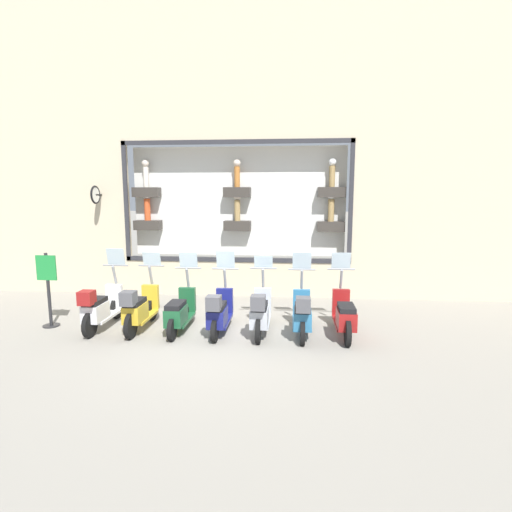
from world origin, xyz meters
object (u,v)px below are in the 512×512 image
scooter_silver_2 (260,313)px  scooter_green_4 (180,312)px  scooter_red_0 (344,316)px  scooter_yellow_5 (139,309)px  shop_sign_post (48,287)px  scooter_navy_3 (219,312)px  scooter_teal_1 (302,314)px  scooter_white_6 (100,308)px

scooter_silver_2 → scooter_green_4: 1.73m
scooter_red_0 → scooter_yellow_5: (-0.06, 4.33, 0.04)m
scooter_red_0 → scooter_green_4: size_ratio=1.01×
scooter_green_4 → shop_sign_post: bearing=89.0°
scooter_red_0 → scooter_navy_3: size_ratio=1.01×
scooter_navy_3 → scooter_green_4: (0.06, 0.87, -0.04)m
scooter_navy_3 → scooter_yellow_5: 1.73m
scooter_silver_2 → scooter_green_4: scooter_green_4 is taller
scooter_green_4 → scooter_red_0: bearing=-89.9°
scooter_red_0 → scooter_yellow_5: size_ratio=1.00×
scooter_teal_1 → scooter_navy_3: scooter_navy_3 is taller
shop_sign_post → scooter_green_4: bearing=-91.0°
scooter_silver_2 → scooter_white_6: (0.01, 3.47, 0.01)m
scooter_navy_3 → scooter_yellow_5: scooter_navy_3 is taller
scooter_silver_2 → scooter_yellow_5: bearing=89.8°
scooter_red_0 → scooter_silver_2: 1.73m
scooter_red_0 → scooter_green_4: bearing=90.1°
scooter_silver_2 → scooter_green_4: (0.06, 1.73, -0.05)m
scooter_green_4 → scooter_yellow_5: 0.87m
scooter_red_0 → scooter_navy_3: (-0.07, 2.60, 0.02)m
scooter_teal_1 → shop_sign_post: 5.57m
scooter_yellow_5 → scooter_white_6: scooter_white_6 is taller
scooter_teal_1 → scooter_white_6: (0.01, 4.33, 0.02)m
scooter_yellow_5 → shop_sign_post: bearing=87.2°
scooter_teal_1 → scooter_yellow_5: bearing=89.9°
scooter_red_0 → scooter_white_6: 5.20m
scooter_teal_1 → shop_sign_post: bearing=88.9°
scooter_navy_3 → scooter_white_6: 2.60m
scooter_silver_2 → scooter_green_4: bearing=88.0°
scooter_green_4 → shop_sign_post: size_ratio=1.09×
scooter_navy_3 → scooter_teal_1: bearing=-89.9°
scooter_yellow_5 → shop_sign_post: size_ratio=1.10×
scooter_navy_3 → shop_sign_post: size_ratio=1.08×
scooter_silver_2 → scooter_white_6: size_ratio=1.00×
scooter_green_4 → scooter_white_6: bearing=91.7°
scooter_green_4 → scooter_white_6: 1.73m
scooter_navy_3 → scooter_green_4: scooter_navy_3 is taller
scooter_red_0 → shop_sign_post: shop_sign_post is taller
scooter_teal_1 → scooter_green_4: size_ratio=1.00×
scooter_teal_1 → scooter_white_6: 4.33m
scooter_silver_2 → scooter_yellow_5: (0.01, 2.60, 0.01)m
scooter_silver_2 → scooter_red_0: bearing=-87.8°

